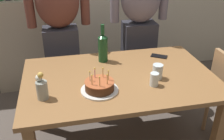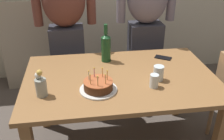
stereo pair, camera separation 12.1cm
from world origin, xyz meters
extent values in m
cube|color=olive|center=(0.00, 0.00, 0.72)|extent=(1.50, 0.96, 0.03)
cube|color=olive|center=(0.68, -0.41, 0.35)|extent=(0.07, 0.07, 0.70)
cube|color=olive|center=(-0.68, 0.41, 0.35)|extent=(0.07, 0.07, 0.70)
cube|color=olive|center=(0.68, 0.41, 0.35)|extent=(0.07, 0.07, 0.70)
cylinder|color=white|center=(-0.19, -0.18, 0.75)|extent=(0.27, 0.27, 0.01)
cylinder|color=#512D19|center=(-0.19, -0.18, 0.78)|extent=(0.21, 0.21, 0.06)
cylinder|color=#B75B33|center=(-0.19, -0.18, 0.82)|extent=(0.21, 0.21, 0.01)
cylinder|color=#EAB266|center=(-0.12, -0.17, 0.85)|extent=(0.01, 0.01, 0.07)
sphere|color=#F9C64C|center=(-0.12, -0.17, 0.89)|extent=(0.01, 0.01, 0.01)
cylinder|color=#EAB266|center=(-0.15, -0.12, 0.85)|extent=(0.01, 0.01, 0.07)
sphere|color=#F9C64C|center=(-0.15, -0.12, 0.89)|extent=(0.01, 0.01, 0.01)
cylinder|color=pink|center=(-0.21, -0.12, 0.85)|extent=(0.01, 0.01, 0.07)
sphere|color=#F9C64C|center=(-0.21, -0.12, 0.89)|extent=(0.01, 0.01, 0.01)
cylinder|color=beige|center=(-0.25, -0.16, 0.85)|extent=(0.01, 0.01, 0.07)
sphere|color=#F9C64C|center=(-0.25, -0.16, 0.89)|extent=(0.01, 0.01, 0.01)
cylinder|color=#EAB266|center=(-0.25, -0.21, 0.85)|extent=(0.01, 0.01, 0.07)
sphere|color=#F9C64C|center=(-0.25, -0.21, 0.89)|extent=(0.01, 0.01, 0.01)
cylinder|color=#EAB266|center=(-0.20, -0.25, 0.85)|extent=(0.01, 0.01, 0.07)
sphere|color=#F9C64C|center=(-0.20, -0.25, 0.89)|extent=(0.01, 0.01, 0.01)
cylinder|color=#EAB266|center=(-0.14, -0.23, 0.85)|extent=(0.01, 0.01, 0.07)
sphere|color=#F9C64C|center=(-0.14, -0.23, 0.89)|extent=(0.01, 0.01, 0.01)
cylinder|color=silver|center=(0.28, -0.09, 0.80)|extent=(0.08, 0.08, 0.12)
cylinder|color=silver|center=(0.22, -0.19, 0.79)|extent=(0.06, 0.06, 0.10)
cylinder|color=#194723|center=(-0.08, 0.30, 0.85)|extent=(0.08, 0.08, 0.22)
cone|color=#194723|center=(-0.08, 0.30, 0.97)|extent=(0.08, 0.08, 0.03)
cylinder|color=#194723|center=(-0.08, 0.30, 1.03)|extent=(0.03, 0.03, 0.09)
cube|color=black|center=(0.44, 0.28, 0.74)|extent=(0.16, 0.14, 0.01)
cylinder|color=#999E93|center=(-0.58, -0.19, 0.80)|extent=(0.08, 0.08, 0.13)
sphere|color=silver|center=(-0.59, -0.18, 0.89)|extent=(0.04, 0.04, 0.04)
sphere|color=gold|center=(-0.58, -0.20, 0.92)|extent=(0.04, 0.04, 0.04)
sphere|color=silver|center=(-0.59, -0.18, 0.89)|extent=(0.05, 0.05, 0.05)
cube|color=#33333D|center=(-0.42, 0.76, 0.46)|extent=(0.34, 0.23, 0.92)
ellipsoid|color=brown|center=(-0.42, 0.76, 1.18)|extent=(0.41, 0.27, 0.52)
cylinder|color=brown|center=(-0.16, 0.79, 1.15)|extent=(0.09, 0.09, 0.44)
cylinder|color=brown|center=(-0.68, 0.79, 1.15)|extent=(0.09, 0.09, 0.44)
cube|color=#33333D|center=(0.40, 0.76, 0.46)|extent=(0.34, 0.23, 0.92)
cylinder|color=slate|center=(0.14, 0.79, 1.15)|extent=(0.09, 0.09, 0.44)
cylinder|color=#A37A51|center=(0.88, 0.06, 0.23)|extent=(0.04, 0.04, 0.45)
cube|color=tan|center=(-0.89, 1.33, 0.54)|extent=(0.62, 0.30, 1.09)
camera|label=1|loc=(-0.43, -1.74, 1.73)|focal=41.75mm
camera|label=2|loc=(-0.32, -1.76, 1.73)|focal=41.75mm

